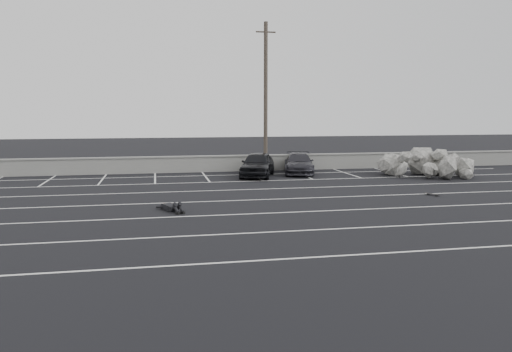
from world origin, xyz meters
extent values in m
plane|color=black|center=(0.00, 0.00, 0.00)|extent=(120.00, 120.00, 0.00)
cube|color=gray|center=(0.00, 14.00, 0.50)|extent=(50.00, 0.35, 1.00)
cube|color=gray|center=(0.00, 14.00, 1.02)|extent=(50.00, 0.45, 0.08)
cube|color=silver|center=(0.00, -6.00, 0.00)|extent=(36.00, 0.10, 0.01)
cube|color=silver|center=(0.00, -3.00, 0.00)|extent=(36.00, 0.10, 0.01)
cube|color=silver|center=(0.00, 0.00, 0.00)|extent=(36.00, 0.10, 0.01)
cube|color=silver|center=(0.00, 3.00, 0.00)|extent=(36.00, 0.10, 0.01)
cube|color=silver|center=(0.00, 6.00, 0.00)|extent=(36.00, 0.10, 0.01)
cube|color=silver|center=(0.00, 9.00, 0.00)|extent=(36.00, 0.10, 0.01)
cube|color=silver|center=(0.00, 12.00, 0.00)|extent=(36.00, 0.10, 0.01)
cube|color=silver|center=(-11.00, 11.50, 0.00)|extent=(0.10, 5.00, 0.01)
cube|color=silver|center=(-8.00, 11.50, 0.00)|extent=(0.10, 5.00, 0.01)
cube|color=silver|center=(-5.00, 11.50, 0.00)|extent=(0.10, 5.00, 0.01)
cube|color=silver|center=(-2.00, 11.50, 0.00)|extent=(0.10, 5.00, 0.01)
cube|color=silver|center=(1.00, 11.50, 0.00)|extent=(0.10, 5.00, 0.01)
cube|color=silver|center=(4.00, 11.50, 0.00)|extent=(0.10, 5.00, 0.01)
cube|color=silver|center=(7.00, 11.50, 0.00)|extent=(0.10, 5.00, 0.01)
cube|color=silver|center=(10.00, 11.50, 0.00)|extent=(0.10, 5.00, 0.01)
cube|color=silver|center=(13.00, 11.50, 0.00)|extent=(0.10, 5.00, 0.01)
imported|color=black|center=(1.10, 11.02, 0.74)|extent=(3.11, 4.70, 1.49)
imported|color=#24242A|center=(3.98, 11.94, 0.64)|extent=(2.86, 4.76, 1.29)
cylinder|color=#4C4238|center=(2.08, 13.20, 4.77)|extent=(0.25, 0.25, 9.54)
cube|color=#4C4238|center=(2.08, 13.20, 8.90)|extent=(1.27, 0.08, 0.08)
cylinder|color=#232426|center=(2.23, 13.36, 0.46)|extent=(0.67, 0.67, 0.92)
cylinder|color=#232426|center=(2.23, 13.36, 0.94)|extent=(0.74, 0.74, 0.05)
cube|color=black|center=(7.73, 2.52, 0.07)|extent=(0.43, 0.68, 0.02)
cube|color=#232426|center=(7.64, 2.73, 0.04)|extent=(0.14, 0.10, 0.03)
cube|color=#232426|center=(7.82, 2.32, 0.04)|extent=(0.14, 0.10, 0.03)
cylinder|color=black|center=(7.56, 2.69, 0.02)|extent=(0.04, 0.05, 0.05)
cylinder|color=black|center=(7.71, 2.76, 0.02)|extent=(0.04, 0.05, 0.05)
cylinder|color=black|center=(7.75, 2.29, 0.02)|extent=(0.04, 0.05, 0.05)
cylinder|color=black|center=(7.90, 2.36, 0.02)|extent=(0.04, 0.05, 0.05)
camera|label=1|loc=(-4.89, -18.41, 3.85)|focal=35.00mm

